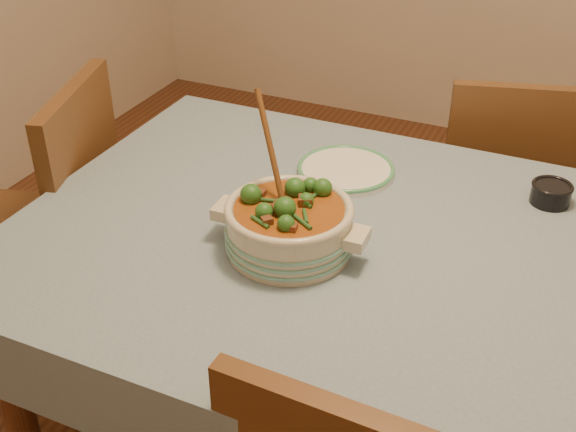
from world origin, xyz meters
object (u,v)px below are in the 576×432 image
(stew_casserole, at_px, (289,223))
(chair_far, at_px, (505,189))
(chair_left, at_px, (55,221))
(dining_table, at_px, (394,287))
(white_plate, at_px, (346,170))
(condiment_bowl, at_px, (551,192))

(stew_casserole, relative_size, chair_far, 0.38)
(chair_far, relative_size, chair_left, 0.95)
(chair_left, bearing_deg, stew_casserole, 61.77)
(dining_table, distance_m, chair_left, 1.02)
(stew_casserole, bearing_deg, white_plate, 90.94)
(white_plate, relative_size, condiment_bowl, 2.79)
(dining_table, distance_m, condiment_bowl, 0.45)
(condiment_bowl, bearing_deg, white_plate, -172.38)
(white_plate, height_order, chair_far, chair_far)
(dining_table, bearing_deg, chair_left, 176.05)
(dining_table, height_order, white_plate, white_plate)
(chair_far, bearing_deg, condiment_bowl, 91.33)
(stew_casserole, relative_size, chair_left, 0.36)
(dining_table, bearing_deg, stew_casserole, -158.84)
(condiment_bowl, relative_size, chair_far, 0.13)
(dining_table, height_order, stew_casserole, stew_casserole)
(dining_table, bearing_deg, chair_far, 81.96)
(white_plate, relative_size, chair_left, 0.33)
(stew_casserole, xyz_separation_m, chair_left, (-0.79, 0.15, -0.30))
(condiment_bowl, relative_size, chair_left, 0.12)
(condiment_bowl, xyz_separation_m, chair_left, (-1.27, -0.27, -0.26))
(chair_left, bearing_deg, dining_table, 68.66)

